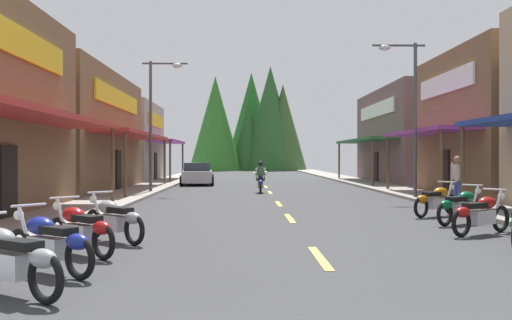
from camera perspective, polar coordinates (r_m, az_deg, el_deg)
The scene contains 20 objects.
ground at distance 32.98m, azimuth 1.07°, elevation -2.86°, with size 10.84×90.20×0.10m, color #38383A.
sidewalk_left at distance 33.36m, azimuth -10.37°, elevation -2.64°, with size 2.39×90.20×0.12m, color #9E9991.
sidewalk_right at distance 33.89m, azimuth 12.32°, elevation -2.60°, with size 2.39×90.20×0.12m, color gray.
centerline_dashes at distance 37.60m, azimuth 0.78°, elevation -2.39°, with size 0.16×67.56×0.01m.
storefront_left_middle at distance 31.87m, azimuth -18.57°, elevation 2.58°, with size 7.87×13.97×6.09m.
storefront_left_far at distance 44.50m, azimuth -14.52°, elevation 1.68°, with size 9.33×9.49×5.69m.
storefront_right_far at distance 41.93m, azimuth 16.56°, elevation 2.22°, with size 9.22×13.71×6.36m.
streetlamp_left at distance 28.89m, azimuth -9.54°, elevation 5.04°, with size 2.20×0.30×6.40m.
streetlamp_right at distance 25.28m, azimuth 14.49°, elevation 5.85°, with size 2.20×0.30×6.51m.
motorcycle_parked_right_2 at distance 14.32m, azimuth 21.00°, elevation -4.86°, with size 1.83×1.28×1.04m.
motorcycle_parked_right_3 at distance 16.32m, azimuth 19.30°, elevation -4.22°, with size 1.78×1.36×1.04m.
motorcycle_parked_right_4 at distance 18.22m, azimuth 17.08°, elevation -3.75°, with size 1.77×1.36×1.04m.
motorcycle_parked_left_0 at distance 8.15m, azimuth -22.82°, elevation -8.79°, with size 1.81×1.30×1.04m.
motorcycle_parked_left_1 at distance 9.45m, azimuth -19.43°, elevation -7.53°, with size 1.76×1.37×1.04m.
motorcycle_parked_left_2 at distance 11.06m, azimuth -16.69°, elevation -6.38°, with size 1.63×1.53×1.04m.
motorcycle_parked_left_3 at distance 12.59m, azimuth -13.63°, elevation -5.56°, with size 1.59×1.57×1.04m.
rider_cruising_lead at distance 28.92m, azimuth 0.44°, elevation -1.91°, with size 0.60×2.14×1.57m.
pedestrian_by_shop at distance 21.58m, azimuth 18.96°, elevation -1.61°, with size 0.39×0.52×1.81m.
parked_car_curbside at distance 37.18m, azimuth -5.71°, elevation -1.37°, with size 2.25×4.39×1.40m.
treeline_backdrop at distance 78.03m, azimuth -0.15°, elevation 3.62°, with size 15.35×12.98×13.72m.
Camera 1 is at (-1.35, -2.80, 1.77)m, focal length 41.18 mm.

